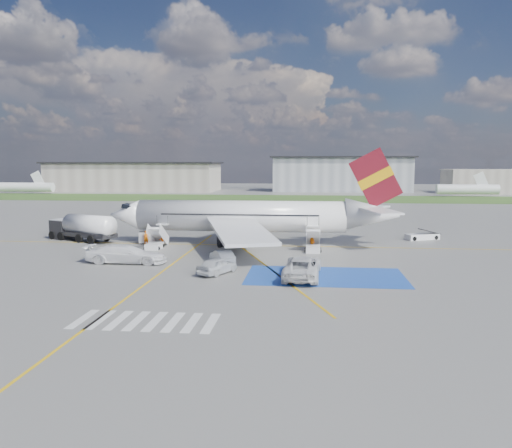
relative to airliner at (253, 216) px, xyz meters
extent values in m
plane|color=#60605E|center=(-1.51, -14.00, -3.39)|extent=(400.00, 400.00, 0.00)
cube|color=#2D4C1E|center=(-1.51, 81.00, -3.39)|extent=(400.00, 30.00, 0.01)
cube|color=gold|center=(-1.51, -2.00, -3.39)|extent=(120.00, 0.20, 0.01)
cube|color=gold|center=(-6.51, -24.00, -3.39)|extent=(0.20, 60.00, 0.01)
cube|color=gold|center=(-1.51, -2.00, -3.39)|extent=(20.71, 56.45, 0.01)
cube|color=#1B45A3|center=(8.49, -18.00, -3.39)|extent=(14.00, 8.00, 0.01)
cube|color=silver|center=(-7.51, -32.00, -3.39)|extent=(0.60, 4.00, 0.01)
cube|color=silver|center=(-6.31, -32.00, -3.39)|extent=(0.60, 4.00, 0.01)
cube|color=silver|center=(-5.11, -32.00, -3.39)|extent=(0.60, 4.00, 0.01)
cube|color=silver|center=(-3.91, -32.00, -3.39)|extent=(0.60, 4.00, 0.01)
cube|color=silver|center=(-2.71, -32.00, -3.39)|extent=(0.60, 4.00, 0.01)
cube|color=silver|center=(-1.51, -32.00, -3.39)|extent=(0.60, 4.00, 0.01)
cube|color=silver|center=(-0.31, -32.00, -3.39)|extent=(0.60, 4.00, 0.01)
cube|color=silver|center=(0.89, -32.00, -3.39)|extent=(0.60, 4.00, 0.01)
cube|color=gray|center=(-56.51, 116.00, 1.61)|extent=(60.00, 22.00, 10.00)
cube|color=gray|center=(18.49, 121.00, 2.61)|extent=(48.00, 18.00, 12.00)
cube|color=gray|center=(73.49, 114.00, 0.61)|extent=(40.00, 16.00, 8.00)
cylinder|color=silver|center=(-1.51, 0.00, 0.01)|extent=(26.00, 3.90, 3.90)
cone|color=silver|center=(-16.51, 0.00, 0.01)|extent=(4.00, 3.90, 3.90)
cube|color=black|center=(-15.91, 0.00, 1.06)|extent=(1.67, 1.90, 0.82)
cone|color=silver|center=(14.69, 0.00, 0.41)|extent=(6.50, 3.90, 3.90)
cube|color=silver|center=(-0.51, -8.50, -0.59)|extent=(9.86, 15.95, 1.40)
cube|color=silver|center=(-0.51, 8.50, -0.59)|extent=(9.86, 15.95, 1.40)
cylinder|color=#38383A|center=(-1.51, -5.60, -1.99)|extent=(3.40, 2.10, 2.10)
cylinder|color=#38383A|center=(-1.51, 5.60, -1.99)|extent=(3.40, 2.10, 2.10)
cube|color=maroon|center=(14.99, 0.00, 4.81)|extent=(6.62, 0.30, 7.45)
cube|color=#DC9E0C|center=(14.99, 0.00, 4.81)|extent=(4.36, 0.40, 3.08)
cube|color=silver|center=(15.29, -3.20, 1.11)|extent=(4.73, 5.95, 0.49)
cube|color=silver|center=(15.29, 3.20, 1.11)|extent=(4.73, 5.95, 0.49)
cube|color=black|center=(-1.51, -1.96, 0.36)|extent=(19.50, 0.04, 0.18)
cube|color=black|center=(-1.51, 1.96, 0.36)|extent=(19.50, 0.04, 0.18)
cube|color=silver|center=(-11.01, -4.15, -1.94)|extent=(1.40, 3.73, 2.32)
cube|color=silver|center=(-11.01, -2.25, -0.89)|extent=(1.40, 1.00, 0.12)
cylinder|color=black|center=(-11.71, -2.25, -0.34)|extent=(0.06, 0.06, 1.10)
cylinder|color=black|center=(-10.31, -2.25, -0.34)|extent=(0.06, 0.06, 1.10)
cube|color=silver|center=(-11.01, -5.75, -3.04)|extent=(1.60, 2.40, 0.70)
cube|color=silver|center=(7.49, -4.15, -1.94)|extent=(1.40, 3.73, 2.32)
cube|color=silver|center=(7.49, -2.25, -0.89)|extent=(1.40, 1.00, 0.12)
cylinder|color=black|center=(6.79, -2.25, -0.34)|extent=(0.06, 0.06, 1.10)
cylinder|color=black|center=(8.19, -2.25, -0.34)|extent=(0.06, 0.06, 1.10)
cube|color=silver|center=(7.49, -5.75, -3.04)|extent=(1.60, 2.40, 0.70)
cube|color=black|center=(-25.60, 1.02, -2.14)|extent=(3.33, 3.33, 2.51)
cylinder|color=silver|center=(-20.95, -1.13, -1.21)|extent=(7.78, 5.39, 2.51)
cube|color=black|center=(-20.95, -1.13, -2.47)|extent=(7.78, 5.39, 0.55)
cube|color=silver|center=(-13.10, -1.98, -2.57)|extent=(2.16, 1.59, 1.36)
cube|color=black|center=(-13.10, -1.98, -1.84)|extent=(2.04, 1.47, 0.12)
cube|color=silver|center=(21.91, 5.18, -3.02)|extent=(4.69, 3.18, 0.75)
cube|color=black|center=(22.94, 5.63, -2.37)|extent=(3.12, 2.21, 0.83)
imported|color=silver|center=(-1.27, -17.97, -2.63)|extent=(3.58, 4.80, 1.52)
imported|color=#BABDC2|center=(-1.62, -13.29, -2.69)|extent=(3.27, 4.48, 1.41)
imported|color=silver|center=(6.46, -18.26, -2.16)|extent=(3.37, 6.73, 2.47)
imported|color=white|center=(-11.31, -14.05, -2.18)|extent=(6.20, 2.58, 2.42)
imported|color=orange|center=(-12.87, -3.00, -2.51)|extent=(0.76, 0.74, 1.76)
imported|color=orange|center=(-10.67, -3.89, -2.53)|extent=(0.76, 0.92, 1.73)
imported|color=orange|center=(7.42, -4.32, -2.50)|extent=(0.88, 1.12, 1.78)
camera|label=1|loc=(6.89, -61.84, 6.60)|focal=35.00mm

